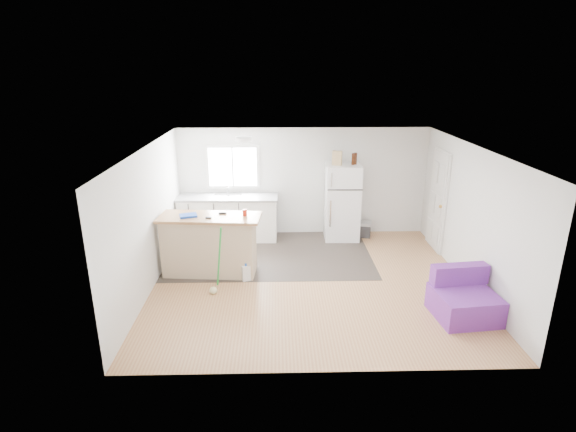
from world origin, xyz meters
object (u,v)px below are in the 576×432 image
object	(u,v)px
cardboard_box	(337,158)
bottle_right	(355,159)
cooler	(361,229)
peninsula	(210,245)
blue_tray	(188,216)
bottle_left	(353,159)
cleaner_jug	(246,273)
kitchen_cabinets	(228,217)
purple_seat	(464,300)
refrigerator	(342,202)
mop	(215,280)
red_cup	(245,213)

from	to	relation	value
cardboard_box	bottle_right	bearing A→B (deg)	9.11
cooler	peninsula	bearing A→B (deg)	-136.33
blue_tray	bottle_left	world-z (taller)	bottle_left
cooler	cleaner_jug	distance (m)	3.26
kitchen_cabinets	cooler	xyz separation A→B (m)	(2.97, 0.06, -0.32)
kitchen_cabinets	bottle_left	size ratio (longest dim) A/B	8.79
cardboard_box	blue_tray	bearing A→B (deg)	-149.67
cleaner_jug	cooler	bearing A→B (deg)	19.53
purple_seat	cardboard_box	world-z (taller)	cardboard_box
cooler	cardboard_box	size ratio (longest dim) A/B	1.67
refrigerator	bottle_left	world-z (taller)	bottle_left
mop	cardboard_box	size ratio (longest dim) A/B	4.02
peninsula	refrigerator	world-z (taller)	refrigerator
peninsula	purple_seat	xyz separation A→B (m)	(4.08, -1.61, -0.30)
bottle_right	kitchen_cabinets	bearing A→B (deg)	179.33
peninsula	mop	distance (m)	0.87
cardboard_box	cooler	bearing A→B (deg)	14.24
peninsula	bottle_left	bearing A→B (deg)	35.32
cleaner_jug	bottle_left	bearing A→B (deg)	21.14
bottle_left	cardboard_box	bearing A→B (deg)	-175.61
kitchen_cabinets	blue_tray	bearing A→B (deg)	-104.70
cooler	purple_seat	bearing A→B (deg)	-60.90
mop	purple_seat	bearing A→B (deg)	-41.60
purple_seat	bottle_left	bearing A→B (deg)	104.19
kitchen_cabinets	blue_tray	distance (m)	1.94
cleaner_jug	refrigerator	bearing A→B (deg)	24.38
purple_seat	mop	world-z (taller)	mop
purple_seat	blue_tray	bearing A→B (deg)	153.94
cooler	mop	xyz separation A→B (m)	(-2.95, -2.59, 0.06)
kitchen_cabinets	blue_tray	world-z (taller)	kitchen_cabinets
kitchen_cabinets	cleaner_jug	size ratio (longest dim) A/B	6.45
red_cup	blue_tray	distance (m)	1.01
refrigerator	cardboard_box	distance (m)	1.00
cooler	kitchen_cabinets	bearing A→B (deg)	-165.20
kitchen_cabinets	blue_tray	size ratio (longest dim) A/B	7.33
peninsula	blue_tray	size ratio (longest dim) A/B	6.21
purple_seat	blue_tray	world-z (taller)	blue_tray
red_cup	cooler	bearing A→B (deg)	36.31
mop	cardboard_box	distance (m)	3.72
mop	red_cup	distance (m)	1.31
kitchen_cabinets	cleaner_jug	world-z (taller)	kitchen_cabinets
peninsula	bottle_right	xyz separation A→B (m)	(2.90, 1.72, 1.23)
cooler	mop	distance (m)	3.92
refrigerator	red_cup	distance (m)	2.66
peninsula	cooler	xyz separation A→B (m)	(3.13, 1.81, -0.39)
cooler	mop	world-z (taller)	mop
bottle_right	refrigerator	bearing A→B (deg)	178.55
peninsula	purple_seat	distance (m)	4.40
kitchen_cabinets	mop	xyz separation A→B (m)	(0.02, -2.53, -0.26)
cardboard_box	cleaner_jug	bearing A→B (deg)	-132.70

